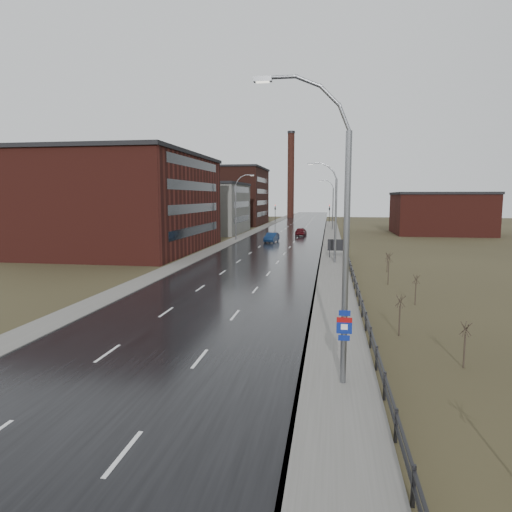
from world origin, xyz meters
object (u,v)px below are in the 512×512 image
(car_near, at_px, (272,238))
(car_far, at_px, (301,232))
(streetlight_main, at_px, (338,236))
(billboard, at_px, (337,246))

(car_near, relative_size, car_far, 1.00)
(streetlight_main, distance_m, car_far, 71.38)
(streetlight_main, distance_m, billboard, 38.48)
(car_near, bearing_deg, billboard, -54.84)
(streetlight_main, bearing_deg, billboard, 89.06)
(billboard, bearing_deg, streetlight_main, -90.94)
(streetlight_main, relative_size, billboard, 4.99)
(car_near, height_order, car_far, car_far)
(streetlight_main, xyz_separation_m, billboard, (0.63, 38.23, -4.40))
(streetlight_main, height_order, car_far, streetlight_main)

